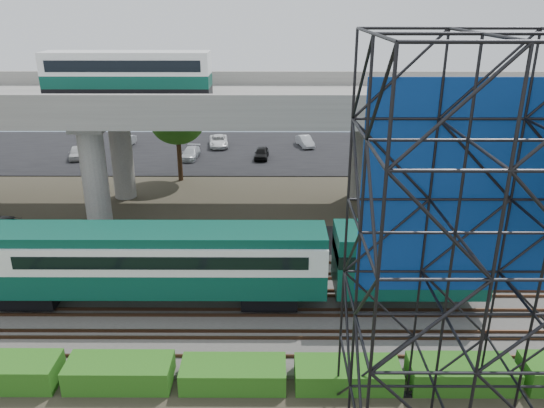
{
  "coord_description": "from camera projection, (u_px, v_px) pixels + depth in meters",
  "views": [
    {
      "loc": [
        2.77,
        -23.28,
        15.88
      ],
      "look_at": [
        2.65,
        6.0,
        4.55
      ],
      "focal_mm": 35.0,
      "sensor_mm": 36.0,
      "label": 1
    }
  ],
  "objects": [
    {
      "name": "parked_cars",
      "position": [
        253.0,
        146.0,
        58.64
      ],
      "size": [
        37.84,
        9.36,
        1.25
      ],
      "color": "silver",
      "rests_on": "parking_lot"
    },
    {
      "name": "harbor_water",
      "position": [
        256.0,
        112.0,
        79.67
      ],
      "size": [
        140.0,
        40.0,
        0.03
      ],
      "primitive_type": "cube",
      "color": "#475F74",
      "rests_on": "ground"
    },
    {
      "name": "ballast_bed",
      "position": [
        224.0,
        305.0,
        29.28
      ],
      "size": [
        90.0,
        12.0,
        0.2
      ],
      "primitive_type": "cube",
      "color": "slate",
      "rests_on": "ground"
    },
    {
      "name": "parking_lot",
      "position": [
        249.0,
        151.0,
        59.15
      ],
      "size": [
        90.0,
        18.0,
        0.08
      ],
      "primitive_type": "cube",
      "color": "black",
      "rests_on": "ground"
    },
    {
      "name": "service_road",
      "position": [
        235.0,
        241.0,
        37.23
      ],
      "size": [
        90.0,
        5.0,
        0.08
      ],
      "primitive_type": "cube",
      "color": "black",
      "rests_on": "ground"
    },
    {
      "name": "suv",
      "position": [
        10.0,
        227.0,
        37.91
      ],
      "size": [
        4.8,
        3.17,
        1.23
      ],
      "primitive_type": "imported",
      "rotation": [
        0.0,
        0.0,
        1.29
      ],
      "color": "black",
      "rests_on": "service_road"
    },
    {
      "name": "scaffold_tower",
      "position": [
        496.0,
        275.0,
        17.27
      ],
      "size": [
        9.36,
        6.36,
        15.0
      ],
      "color": "black",
      "rests_on": "ground"
    },
    {
      "name": "ground",
      "position": [
        220.0,
        327.0,
        27.45
      ],
      "size": [
        140.0,
        140.0,
        0.0
      ],
      "primitive_type": "plane",
      "color": "#474233",
      "rests_on": "ground"
    },
    {
      "name": "overpass",
      "position": [
        229.0,
        110.0,
        39.41
      ],
      "size": [
        80.0,
        12.0,
        12.4
      ],
      "color": "#9E9B93",
      "rests_on": "ground"
    },
    {
      "name": "rail_tracks",
      "position": [
        224.0,
        302.0,
        29.22
      ],
      "size": [
        90.0,
        9.52,
        0.16
      ],
      "color": "#472D1E",
      "rests_on": "ballast_bed"
    },
    {
      "name": "hedge_strip",
      "position": [
        234.0,
        373.0,
        23.24
      ],
      "size": [
        34.6,
        1.8,
        1.2
      ],
      "color": "#256316",
      "rests_on": "ground"
    },
    {
      "name": "trees",
      "position": [
        177.0,
        144.0,
        40.54
      ],
      "size": [
        40.94,
        16.94,
        7.69
      ],
      "color": "#382314",
      "rests_on": "ground"
    },
    {
      "name": "commuter_train",
      "position": [
        187.0,
        260.0,
        28.29
      ],
      "size": [
        29.3,
        3.06,
        4.3
      ],
      "color": "black",
      "rests_on": "rail_tracks"
    }
  ]
}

